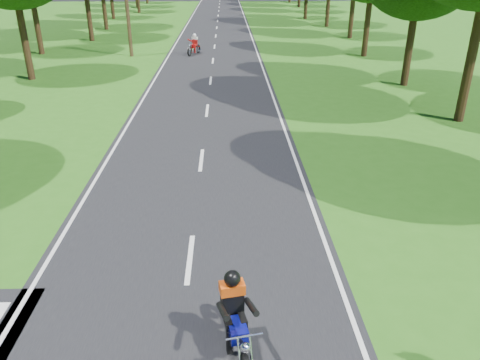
{
  "coord_description": "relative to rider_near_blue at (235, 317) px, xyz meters",
  "views": [
    {
      "loc": [
        0.9,
        -7.15,
        6.33
      ],
      "look_at": [
        1.24,
        4.0,
        1.1
      ],
      "focal_mm": 35.0,
      "sensor_mm": 36.0,
      "label": 1
    }
  ],
  "objects": [
    {
      "name": "ground",
      "position": [
        -1.01,
        0.92,
        -0.82
      ],
      "size": [
        160.0,
        160.0,
        0.0
      ],
      "primitive_type": "plane",
      "color": "#296216",
      "rests_on": "ground"
    },
    {
      "name": "main_road",
      "position": [
        -1.01,
        50.92,
        -0.81
      ],
      "size": [
        7.0,
        140.0,
        0.02
      ],
      "primitive_type": "cube",
      "color": "black",
      "rests_on": "ground"
    },
    {
      "name": "road_markings",
      "position": [
        -1.14,
        49.05,
        -0.8
      ],
      "size": [
        7.4,
        140.0,
        0.01
      ],
      "color": "silver",
      "rests_on": "main_road"
    },
    {
      "name": "rider_near_blue",
      "position": [
        0.0,
        0.0,
        0.0
      ],
      "size": [
        1.01,
        2.01,
        1.6
      ],
      "primitive_type": null,
      "rotation": [
        0.0,
        0.0,
        0.2
      ],
      "color": "navy",
      "rests_on": "main_road"
    },
    {
      "name": "rider_far_red",
      "position": [
        -2.46,
        29.37,
        -0.05
      ],
      "size": [
        1.22,
        1.89,
        1.5
      ],
      "primitive_type": null,
      "rotation": [
        0.0,
        0.0,
        -0.38
      ],
      "color": "#A20C0F",
      "rests_on": "main_road"
    }
  ]
}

